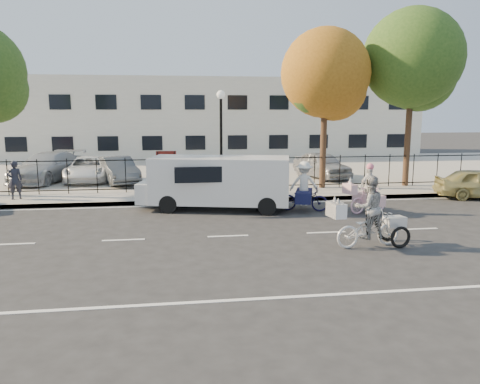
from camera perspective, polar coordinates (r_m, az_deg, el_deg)
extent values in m
plane|color=#333334|center=(13.80, -1.47, -5.41)|extent=(120.00, 120.00, 0.00)
cube|color=#A8A399|center=(18.68, -3.25, -1.12)|extent=(60.00, 0.10, 0.15)
cube|color=#A8A399|center=(19.71, -3.51, -0.54)|extent=(60.00, 2.20, 0.15)
cube|color=#A8A399|center=(28.48, -4.94, 2.68)|extent=(60.00, 15.60, 0.15)
cube|color=silver|center=(38.26, -5.85, 8.90)|extent=(34.00, 10.00, 6.00)
cylinder|color=black|center=(20.18, -2.31, 5.66)|extent=(0.12, 0.12, 4.00)
sphere|color=white|center=(20.13, -2.36, 11.77)|extent=(0.36, 0.36, 0.36)
cylinder|color=black|center=(20.20, -9.94, 2.38)|extent=(0.06, 0.06, 1.80)
cylinder|color=black|center=(20.19, -7.95, 2.43)|extent=(0.06, 0.06, 1.80)
cube|color=#59140F|center=(20.12, -8.99, 4.10)|extent=(0.85, 0.04, 0.60)
imported|color=white|center=(13.11, 15.35, -4.40)|extent=(1.92, 0.88, 0.97)
imported|color=silver|center=(12.98, 15.47, -1.83)|extent=(0.90, 0.75, 1.70)
cube|color=white|center=(12.51, 11.65, -2.14)|extent=(0.40, 0.63, 0.39)
cone|color=white|center=(12.58, 11.49, -0.86)|extent=(0.15, 0.15, 0.19)
cone|color=white|center=(12.34, 11.89, -1.08)|extent=(0.15, 0.15, 0.19)
torus|color=black|center=(13.25, 18.98, -5.25)|extent=(0.61, 0.16, 0.60)
torus|color=black|center=(13.91, 17.57, -4.47)|extent=(0.61, 0.16, 0.60)
cube|color=white|center=(13.50, 18.34, -3.44)|extent=(0.58, 0.44, 0.27)
imported|color=#FBBFD7|center=(17.40, 15.40, -0.96)|extent=(1.63, 0.86, 0.94)
imported|color=silver|center=(17.31, 15.47, 0.59)|extent=(0.93, 0.59, 1.48)
cube|color=beige|center=(16.79, 13.24, 0.38)|extent=(0.42, 0.58, 0.34)
cone|color=white|center=(16.75, 13.28, 1.39)|extent=(0.11, 0.11, 0.30)
cube|color=beige|center=(17.39, 15.41, -0.81)|extent=(0.84, 1.32, 0.38)
sphere|color=pink|center=(17.22, 15.58, 2.97)|extent=(0.26, 0.26, 0.26)
imported|color=black|center=(17.30, 7.78, -0.79)|extent=(1.84, 1.14, 0.91)
imported|color=white|center=(17.21, 7.83, 1.06)|extent=(1.17, 0.90, 1.60)
cube|color=#101338|center=(17.28, 4.80, 1.12)|extent=(0.47, 0.63, 0.37)
cone|color=gold|center=(17.43, 4.68, 1.88)|extent=(0.12, 0.24, 0.33)
cone|color=gold|center=(17.07, 4.95, 1.71)|extent=(0.12, 0.24, 0.33)
cube|color=#101338|center=(17.29, 7.79, -0.47)|extent=(0.96, 1.43, 0.41)
cube|color=white|center=(17.29, -2.42, 1.50)|extent=(5.33, 2.99, 1.68)
cube|color=white|center=(17.31, -11.50, -0.24)|extent=(0.88, 1.88, 0.75)
cylinder|color=black|center=(16.54, -8.24, -1.77)|extent=(0.69, 0.39, 0.65)
cylinder|color=black|center=(18.15, -8.23, -0.73)|extent=(0.69, 0.39, 0.65)
cylinder|color=black|center=(16.89, 3.87, -1.44)|extent=(0.69, 0.39, 0.65)
cylinder|color=black|center=(18.47, 2.82, -0.45)|extent=(0.69, 0.39, 0.65)
imported|color=black|center=(20.58, -25.77, 1.32)|extent=(0.67, 0.58, 1.55)
imported|color=#ABAFB3|center=(25.17, -22.42, 2.83)|extent=(3.38, 5.33, 1.44)
imported|color=white|center=(24.69, -18.04, 2.70)|extent=(2.27, 4.46, 1.21)
imported|color=#52575A|center=(23.53, -14.65, 2.61)|extent=(2.55, 4.07, 1.27)
imported|color=#9EA1A5|center=(24.94, 9.93, 3.29)|extent=(2.50, 4.26, 1.36)
cylinder|color=#442D1D|center=(21.63, 10.13, 6.22)|extent=(0.28, 0.28, 4.62)
sphere|color=#9F6219|center=(21.65, 10.38, 14.09)|extent=(3.96, 3.96, 3.96)
sphere|color=#9F6219|center=(21.96, 11.42, 12.27)|extent=(2.90, 2.90, 2.90)
cylinder|color=#442D1D|center=(23.20, 19.80, 6.79)|extent=(0.28, 0.28, 5.23)
sphere|color=#385B1E|center=(23.30, 20.30, 15.06)|extent=(4.48, 4.48, 4.48)
sphere|color=#385B1E|center=(23.65, 21.05, 13.11)|extent=(3.29, 3.29, 3.29)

